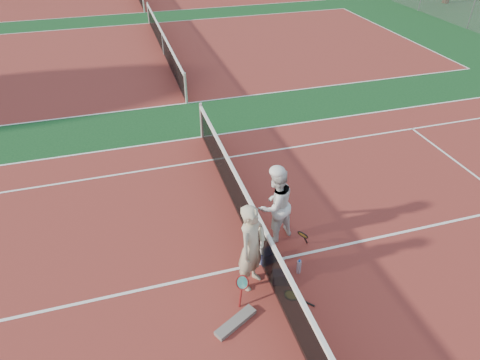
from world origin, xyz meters
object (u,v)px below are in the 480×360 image
at_px(racket_black_held, 302,240).
at_px(water_bottle, 299,267).
at_px(player_a, 252,247).
at_px(player_b, 275,205).
at_px(racket_red, 242,288).
at_px(net_main, 262,245).
at_px(sports_bag_navy, 267,256).
at_px(racket_spare, 291,295).
at_px(sports_bag_purple, 281,277).

height_order(racket_black_held, water_bottle, racket_black_held).
bearing_deg(water_bottle, player_a, 178.73).
height_order(player_a, player_b, player_a).
xyz_separation_m(player_b, racket_red, (-1.15, -1.44, -0.58)).
relative_size(player_b, water_bottle, 5.76).
distance_m(net_main, player_a, 0.68).
xyz_separation_m(net_main, sports_bag_navy, (0.14, 0.04, -0.38)).
distance_m(net_main, racket_spare, 1.09).
bearing_deg(water_bottle, racket_black_held, 61.58).
relative_size(player_b, racket_spare, 2.88).
height_order(sports_bag_navy, water_bottle, water_bottle).
distance_m(player_a, racket_red, 0.77).
relative_size(racket_red, racket_spare, 0.93).
xyz_separation_m(net_main, water_bottle, (0.62, -0.44, -0.36)).
relative_size(racket_black_held, racket_spare, 0.88).
bearing_deg(racket_red, player_b, -5.81).
height_order(racket_spare, sports_bag_navy, sports_bag_navy).
xyz_separation_m(racket_spare, water_bottle, (0.35, 0.50, 0.13)).
distance_m(racket_red, racket_black_held, 1.79).
relative_size(player_a, racket_black_held, 3.46).
bearing_deg(sports_bag_purple, net_main, 109.29).
xyz_separation_m(player_a, water_bottle, (0.97, -0.02, -0.76)).
bearing_deg(racket_black_held, player_b, -89.81).
relative_size(racket_black_held, sports_bag_purple, 1.71).
bearing_deg(water_bottle, player_b, 95.13).
bearing_deg(player_b, sports_bag_purple, 55.32).
relative_size(racket_red, sports_bag_purple, 1.82).
distance_m(racket_red, sports_bag_purple, 0.86).
bearing_deg(sports_bag_navy, water_bottle, -44.17).
relative_size(net_main, sports_bag_purple, 35.54).
xyz_separation_m(net_main, player_a, (-0.35, -0.41, 0.40)).
height_order(racket_spare, sports_bag_purple, sports_bag_purple).
height_order(sports_bag_purple, water_bottle, water_bottle).
bearing_deg(player_b, player_a, 31.59).
height_order(racket_red, water_bottle, racket_red).
bearing_deg(net_main, player_a, -130.21).
xyz_separation_m(player_a, sports_bag_purple, (0.55, -0.15, -0.79)).
bearing_deg(sports_bag_purple, racket_black_held, 43.75).
relative_size(racket_spare, sports_bag_navy, 1.79).
bearing_deg(racket_spare, racket_red, 36.98).
bearing_deg(sports_bag_purple, player_a, 164.78).
bearing_deg(sports_bag_purple, racket_spare, -79.66).
xyz_separation_m(player_a, racket_black_held, (1.28, 0.55, -0.65)).
distance_m(player_a, water_bottle, 1.23).
height_order(net_main, racket_red, net_main).
distance_m(player_b, racket_black_held, 0.92).
relative_size(racket_black_held, sports_bag_navy, 1.57).
bearing_deg(racket_black_held, net_main, -27.87).
relative_size(net_main, player_a, 6.01).
distance_m(player_a, sports_bag_navy, 1.02).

